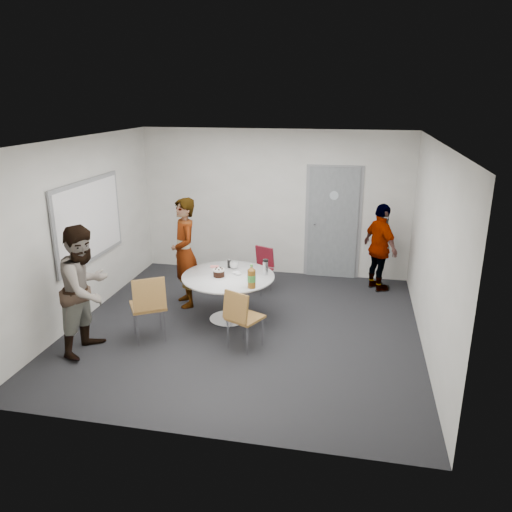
% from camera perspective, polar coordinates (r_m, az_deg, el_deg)
% --- Properties ---
extents(floor, '(5.00, 5.00, 0.00)m').
position_cam_1_polar(floor, '(7.43, -1.25, -8.17)').
color(floor, black).
rests_on(floor, ground).
extents(ceiling, '(5.00, 5.00, 0.00)m').
position_cam_1_polar(ceiling, '(6.70, -1.41, 13.04)').
color(ceiling, silver).
rests_on(ceiling, wall_back).
extents(wall_back, '(5.00, 0.00, 5.00)m').
position_cam_1_polar(wall_back, '(9.33, 2.08, 6.05)').
color(wall_back, beige).
rests_on(wall_back, floor).
extents(wall_left, '(0.00, 5.00, 5.00)m').
position_cam_1_polar(wall_left, '(7.87, -19.40, 2.78)').
color(wall_left, beige).
rests_on(wall_left, floor).
extents(wall_right, '(0.00, 5.00, 5.00)m').
position_cam_1_polar(wall_right, '(6.86, 19.49, 0.62)').
color(wall_right, beige).
rests_on(wall_right, floor).
extents(wall_front, '(5.00, 0.00, 5.00)m').
position_cam_1_polar(wall_front, '(4.69, -8.13, -6.47)').
color(wall_front, beige).
rests_on(wall_front, floor).
extents(door, '(1.02, 0.17, 2.12)m').
position_cam_1_polar(door, '(9.27, 8.77, 3.72)').
color(door, slate).
rests_on(door, wall_back).
extents(whiteboard, '(0.04, 1.90, 1.25)m').
position_cam_1_polar(whiteboard, '(7.99, -18.52, 3.83)').
color(whiteboard, gray).
rests_on(whiteboard, wall_left).
extents(table, '(1.38, 1.38, 1.06)m').
position_cam_1_polar(table, '(7.42, -2.98, -2.93)').
color(table, white).
rests_on(table, floor).
extents(chair_near_left, '(0.64, 0.66, 0.96)m').
position_cam_1_polar(chair_near_left, '(6.97, -12.18, -5.14)').
color(chair_near_left, brown).
rests_on(chair_near_left, floor).
extents(chair_near_right, '(0.55, 0.57, 0.85)m').
position_cam_1_polar(chair_near_right, '(6.62, -1.72, -6.65)').
color(chair_near_right, brown).
rests_on(chair_near_right, floor).
extents(chair_far, '(0.49, 0.51, 0.78)m').
position_cam_1_polar(chair_far, '(8.61, 0.62, -1.04)').
color(chair_far, maroon).
rests_on(chair_far, floor).
extents(person_main, '(0.70, 0.77, 1.76)m').
position_cam_1_polar(person_main, '(8.00, -8.15, 0.37)').
color(person_main, '#A5C6EA').
rests_on(person_main, floor).
extents(person_left, '(0.76, 0.92, 1.73)m').
position_cam_1_polar(person_left, '(6.85, -18.90, -3.65)').
color(person_left, white).
rests_on(person_left, floor).
extents(person_right, '(0.79, 0.96, 1.54)m').
position_cam_1_polar(person_right, '(8.83, 14.01, 0.93)').
color(person_right, black).
rests_on(person_right, floor).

